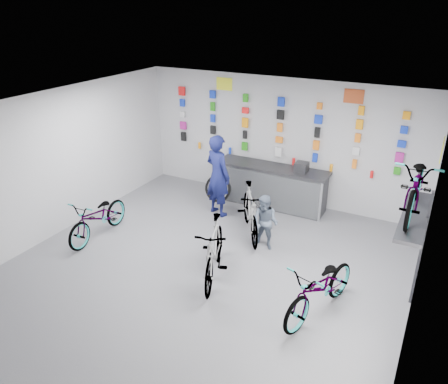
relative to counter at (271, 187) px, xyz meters
The scene contains 20 objects.
floor 3.57m from the counter, 90.00° to the right, with size 8.00×8.00×0.00m, color #56565C.
ceiling 4.34m from the counter, 90.00° to the right, with size 8.00×8.00×0.00m, color white.
wall_back 1.11m from the counter, 90.00° to the left, with size 7.00×7.00×0.00m, color silver.
wall_left 5.08m from the counter, 134.67° to the right, with size 8.00×8.00×0.00m, color silver.
wall_right 5.08m from the counter, 45.33° to the right, with size 8.00×8.00×0.00m, color silver.
counter is the anchor object (origin of this frame).
merch_wall 1.38m from the counter, 96.03° to the left, with size 5.57×0.08×1.56m.
wall_bracket 4.18m from the counter, 35.12° to the right, with size 0.39×1.90×2.00m.
sign_left 2.73m from the counter, 163.67° to the left, with size 0.42×0.02×0.30m, color #FAFF2B.
sign_right 2.78m from the counter, 15.36° to the left, with size 0.42×0.02×0.30m, color #C24D23.
sign_side 4.72m from the counter, 33.92° to the right, with size 0.02×0.40×0.30m, color #FAFF2B.
bike_left 4.04m from the counter, 129.68° to the right, with size 0.61×1.74×0.92m, color gray.
bike_center 3.27m from the counter, 85.53° to the right, with size 0.52×1.83×1.10m, color gray.
bike_right 4.02m from the counter, 56.54° to the right, with size 0.64×1.84×0.97m, color gray.
bike_service 1.56m from the counter, 83.61° to the right, with size 0.51×1.81×1.09m, color gray.
bike_wall 4.30m from the counter, 35.76° to the right, with size 0.63×1.80×0.95m, color gray.
clerk 1.42m from the counter, 132.68° to the right, with size 0.69×0.45×1.90m, color #12174D.
customer 2.01m from the counter, 70.99° to the right, with size 0.55×0.43×1.13m, color #4F5C6F.
spare_wheel 1.31m from the counter, 163.49° to the right, with size 0.70×0.34×0.67m.
register 0.95m from the counter, ahead, with size 0.28×0.30×0.22m, color black.
Camera 1 is at (3.50, -5.46, 4.62)m, focal length 35.00 mm.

